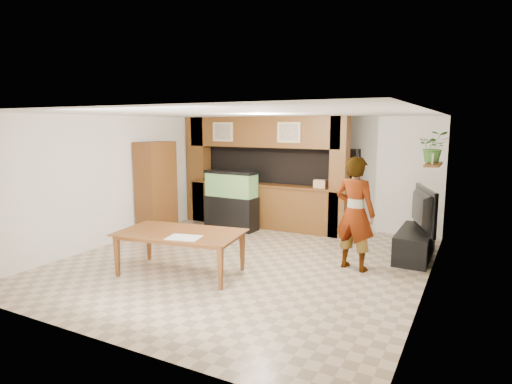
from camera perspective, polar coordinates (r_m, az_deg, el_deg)
The scene contains 20 objects.
floor at distance 7.75m, azimuth -1.46°, elevation -9.20°, with size 6.50×6.50×0.00m, color tan.
ceiling at distance 7.37m, azimuth -1.54°, elevation 10.41°, with size 6.50×6.50×0.00m, color white.
wall_back at distance 10.38m, azimuth 7.29°, elevation 2.71°, with size 6.00×6.00×0.00m, color silver.
wall_left at distance 9.27m, azimuth -17.91°, elevation 1.62°, with size 6.50×6.50×0.00m, color silver.
wall_right at distance 6.55m, azimuth 22.08°, elevation -1.48°, with size 6.50×6.50×0.00m, color silver.
partition at distance 10.20m, azimuth 1.07°, elevation 2.74°, with size 4.20×0.99×2.60m.
wall_clock at distance 9.92m, azimuth -13.81°, elevation 5.72°, with size 0.05×0.25×0.25m.
wall_shelf at distance 8.44m, azimuth 22.58°, elevation 3.42°, with size 0.25×0.90×0.04m, color #5F3016.
pantry_cabinet at distance 9.70m, azimuth -13.15°, elevation 0.48°, with size 0.51×0.84×2.05m, color #5F3016.
trash_can at distance 9.85m, azimuth -13.25°, elevation -3.88°, with size 0.29×0.29×0.53m, color #B2B2B7.
aquarium at distance 9.93m, azimuth -3.30°, elevation -1.18°, with size 1.24×0.46×1.37m.
tv_stand at distance 8.41m, azimuth 20.44°, elevation -6.47°, with size 0.57×1.54×0.51m, color black.
television at distance 8.27m, azimuth 20.68°, elevation -2.12°, with size 1.36×0.18×0.79m, color black.
photo_frame at distance 8.22m, azimuth 22.49°, elevation 4.07°, with size 0.03×0.13×0.18m, color tan.
potted_plant at distance 8.62m, azimuth 22.62°, elevation 5.58°, with size 0.52×0.45×0.58m, color #3A6D2B.
person at distance 7.30m, azimuth 13.06°, elevation -2.78°, with size 0.70×0.46×1.91m, color #9F7E57.
microphone at distance 7.00m, azimuth 13.41°, elevation 4.97°, with size 0.04×0.04×0.16m, color black.
dining_table at distance 7.11m, azimuth -10.13°, elevation -8.05°, with size 2.00×1.11×0.70m, color #5F3016.
newspaper_a at distance 6.67m, azimuth -9.57°, elevation -6.01°, with size 0.50×0.36×0.01m, color silver.
counter_box at distance 9.48m, azimuth 8.57°, elevation 1.07°, with size 0.27×0.18×0.18m, color tan.
Camera 1 is at (3.59, -6.43, 2.41)m, focal length 30.00 mm.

